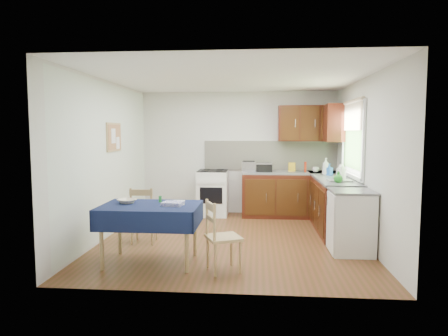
# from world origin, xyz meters

# --- Properties ---
(floor) EXTENTS (4.20, 4.20, 0.00)m
(floor) POSITION_xyz_m (0.00, 0.00, 0.00)
(floor) COLOR #4F3415
(floor) RESTS_ON ground
(ceiling) EXTENTS (4.00, 4.20, 0.02)m
(ceiling) POSITION_xyz_m (0.00, 0.00, 2.50)
(ceiling) COLOR white
(ceiling) RESTS_ON wall_back
(wall_back) EXTENTS (4.00, 0.02, 2.50)m
(wall_back) POSITION_xyz_m (0.00, 2.10, 1.25)
(wall_back) COLOR silver
(wall_back) RESTS_ON ground
(wall_front) EXTENTS (4.00, 0.02, 2.50)m
(wall_front) POSITION_xyz_m (0.00, -2.10, 1.25)
(wall_front) COLOR silver
(wall_front) RESTS_ON ground
(wall_left) EXTENTS (0.02, 4.20, 2.50)m
(wall_left) POSITION_xyz_m (-2.00, 0.00, 1.25)
(wall_left) COLOR silver
(wall_left) RESTS_ON ground
(wall_right) EXTENTS (0.02, 4.20, 2.50)m
(wall_right) POSITION_xyz_m (2.00, 0.00, 1.25)
(wall_right) COLOR silver
(wall_right) RESTS_ON ground
(base_cabinets) EXTENTS (1.90, 2.30, 0.86)m
(base_cabinets) POSITION_xyz_m (1.36, 1.26, 0.43)
(base_cabinets) COLOR black
(base_cabinets) RESTS_ON ground
(worktop_back) EXTENTS (1.90, 0.60, 0.04)m
(worktop_back) POSITION_xyz_m (1.05, 1.80, 0.88)
(worktop_back) COLOR slate
(worktop_back) RESTS_ON base_cabinets
(worktop_right) EXTENTS (0.60, 1.70, 0.04)m
(worktop_right) POSITION_xyz_m (1.70, 0.65, 0.88)
(worktop_right) COLOR slate
(worktop_right) RESTS_ON base_cabinets
(worktop_corner) EXTENTS (0.60, 0.60, 0.04)m
(worktop_corner) POSITION_xyz_m (1.70, 1.80, 0.88)
(worktop_corner) COLOR slate
(worktop_corner) RESTS_ON base_cabinets
(splashback) EXTENTS (2.70, 0.02, 0.60)m
(splashback) POSITION_xyz_m (0.65, 2.08, 1.20)
(splashback) COLOR beige
(splashback) RESTS_ON wall_back
(upper_cabinets) EXTENTS (1.20, 0.85, 0.70)m
(upper_cabinets) POSITION_xyz_m (1.52, 1.80, 1.85)
(upper_cabinets) COLOR black
(upper_cabinets) RESTS_ON wall_back
(stove) EXTENTS (0.60, 0.61, 0.92)m
(stove) POSITION_xyz_m (-0.50, 1.80, 0.46)
(stove) COLOR white
(stove) RESTS_ON ground
(window) EXTENTS (0.04, 1.48, 1.26)m
(window) POSITION_xyz_m (1.97, 0.70, 1.65)
(window) COLOR #345A25
(window) RESTS_ON wall_right
(fridge) EXTENTS (0.58, 0.60, 0.89)m
(fridge) POSITION_xyz_m (1.70, -0.55, 0.44)
(fridge) COLOR white
(fridge) RESTS_ON ground
(corkboard) EXTENTS (0.04, 0.62, 0.47)m
(corkboard) POSITION_xyz_m (-1.97, 0.30, 1.60)
(corkboard) COLOR #A78A53
(corkboard) RESTS_ON wall_left
(dining_table) EXTENTS (1.25, 0.85, 0.76)m
(dining_table) POSITION_xyz_m (-0.97, -1.18, 0.65)
(dining_table) COLOR #0D1636
(dining_table) RESTS_ON ground
(chair_far) EXTENTS (0.39, 0.39, 0.86)m
(chair_far) POSITION_xyz_m (-1.32, -0.31, 0.45)
(chair_far) COLOR #A78A53
(chair_far) RESTS_ON ground
(chair_near) EXTENTS (0.50, 0.50, 0.87)m
(chair_near) POSITION_xyz_m (-0.05, -1.42, 0.46)
(chair_near) COLOR #A78A53
(chair_near) RESTS_ON ground
(toaster) EXTENTS (0.28, 0.17, 0.21)m
(toaster) POSITION_xyz_m (0.22, 1.80, 1.00)
(toaster) COLOR #B6B7BB
(toaster) RESTS_ON worktop_back
(sandwich_press) EXTENTS (0.31, 0.27, 0.18)m
(sandwich_press) POSITION_xyz_m (0.53, 1.77, 0.99)
(sandwich_press) COLOR black
(sandwich_press) RESTS_ON worktop_back
(sauce_bottle) EXTENTS (0.05, 0.05, 0.20)m
(sauce_bottle) POSITION_xyz_m (1.33, 1.73, 1.00)
(sauce_bottle) COLOR #B3260E
(sauce_bottle) RESTS_ON worktop_back
(yellow_packet) EXTENTS (0.13, 0.09, 0.17)m
(yellow_packet) POSITION_xyz_m (1.08, 1.86, 0.99)
(yellow_packet) COLOR gold
(yellow_packet) RESTS_ON worktop_back
(dish_rack) EXTENTS (0.37, 0.28, 0.18)m
(dish_rack) POSITION_xyz_m (1.71, 0.37, 0.92)
(dish_rack) COLOR gray
(dish_rack) RESTS_ON worktop_right
(kettle) EXTENTS (0.16, 0.16, 0.26)m
(kettle) POSITION_xyz_m (1.75, 0.43, 1.02)
(kettle) COLOR white
(kettle) RESTS_ON worktop_right
(cup) EXTENTS (0.16, 0.16, 0.10)m
(cup) POSITION_xyz_m (1.53, 1.70, 0.95)
(cup) COLOR silver
(cup) RESTS_ON worktop_back
(soap_bottle_a) EXTENTS (0.14, 0.14, 0.31)m
(soap_bottle_a) POSITION_xyz_m (1.63, 1.24, 1.06)
(soap_bottle_a) COLOR white
(soap_bottle_a) RESTS_ON worktop_right
(soap_bottle_b) EXTENTS (0.14, 0.14, 0.21)m
(soap_bottle_b) POSITION_xyz_m (1.69, 1.20, 1.01)
(soap_bottle_b) COLOR blue
(soap_bottle_b) RESTS_ON worktop_right
(soap_bottle_c) EXTENTS (0.19, 0.19, 0.17)m
(soap_bottle_c) POSITION_xyz_m (1.65, 0.17, 0.99)
(soap_bottle_c) COLOR #248223
(soap_bottle_c) RESTS_ON worktop_right
(plate_bowl) EXTENTS (0.30, 0.30, 0.06)m
(plate_bowl) POSITION_xyz_m (-1.30, -1.10, 0.79)
(plate_bowl) COLOR beige
(plate_bowl) RESTS_ON dining_table
(book) EXTENTS (0.16, 0.22, 0.02)m
(book) POSITION_xyz_m (-0.73, -1.00, 0.77)
(book) COLOR white
(book) RESTS_ON dining_table
(spice_jar) EXTENTS (0.04, 0.04, 0.09)m
(spice_jar) POSITION_xyz_m (-0.89, -0.99, 0.80)
(spice_jar) COLOR #248635
(spice_jar) RESTS_ON dining_table
(tea_towel) EXTENTS (0.28, 0.23, 0.05)m
(tea_towel) POSITION_xyz_m (-0.68, -1.19, 0.78)
(tea_towel) COLOR navy
(tea_towel) RESTS_ON dining_table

